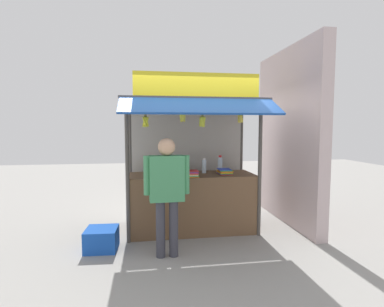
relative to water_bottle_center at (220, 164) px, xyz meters
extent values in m
plane|color=gray|center=(-0.53, -0.20, -1.11)|extent=(20.00, 20.00, 0.00)
cube|color=brown|center=(-0.53, -0.20, -0.62)|extent=(2.09, 0.78, 0.97)
cylinder|color=#4C4742|center=(-1.58, -0.59, -0.02)|extent=(0.06, 0.06, 2.17)
cylinder|color=#4C4742|center=(0.51, -0.59, -0.02)|extent=(0.06, 0.06, 2.17)
cylinder|color=#4C4742|center=(-1.58, 0.37, -0.02)|extent=(0.06, 0.06, 2.17)
cylinder|color=#4C4742|center=(0.51, 0.37, -0.02)|extent=(0.06, 0.06, 2.17)
cube|color=#B7B2A8|center=(-0.53, 0.37, -0.05)|extent=(2.04, 0.04, 2.12)
cube|color=#3F3F44|center=(-0.53, -0.21, 1.08)|extent=(2.29, 1.17, 0.04)
cube|color=#194799|center=(-0.53, -1.04, 0.94)|extent=(2.25, 0.51, 0.26)
cube|color=yellow|center=(-0.53, -0.74, 1.28)|extent=(1.88, 0.04, 0.35)
cylinder|color=#59544C|center=(-0.53, -0.69, 0.98)|extent=(1.98, 0.02, 0.02)
cylinder|color=silver|center=(0.00, 0.00, -0.01)|extent=(0.08, 0.08, 0.26)
cylinder|color=red|center=(0.00, 0.00, 0.14)|extent=(0.05, 0.05, 0.04)
cylinder|color=silver|center=(-1.27, 0.09, -0.03)|extent=(0.07, 0.07, 0.22)
cylinder|color=blue|center=(-1.27, 0.09, 0.10)|extent=(0.05, 0.05, 0.03)
cylinder|color=silver|center=(-0.31, -0.11, -0.02)|extent=(0.07, 0.07, 0.23)
cylinder|color=white|center=(-0.31, -0.11, 0.11)|extent=(0.05, 0.05, 0.03)
cube|color=red|center=(0.02, -0.28, -0.13)|extent=(0.22, 0.27, 0.01)
cube|color=purple|center=(0.00, -0.28, -0.12)|extent=(0.23, 0.27, 0.01)
cube|color=green|center=(0.01, -0.29, -0.11)|extent=(0.21, 0.26, 0.01)
cube|color=yellow|center=(0.01, -0.30, -0.10)|extent=(0.21, 0.27, 0.01)
cube|color=orange|center=(0.00, -0.30, -0.09)|extent=(0.22, 0.27, 0.01)
cube|color=orange|center=(0.02, -0.29, -0.08)|extent=(0.22, 0.27, 0.01)
cube|color=green|center=(0.02, -0.29, -0.07)|extent=(0.22, 0.27, 0.01)
cube|color=blue|center=(0.00, -0.29, -0.05)|extent=(0.22, 0.27, 0.01)
cube|color=orange|center=(-0.57, -0.44, -0.13)|extent=(0.21, 0.25, 0.01)
cube|color=green|center=(-0.57, -0.44, -0.12)|extent=(0.20, 0.25, 0.01)
cube|color=white|center=(-0.58, -0.44, -0.11)|extent=(0.22, 0.26, 0.01)
cube|color=orange|center=(-0.58, -0.44, -0.10)|extent=(0.20, 0.24, 0.01)
cube|color=orange|center=(-0.58, -0.43, -0.09)|extent=(0.20, 0.24, 0.01)
cube|color=purple|center=(-0.58, -0.44, -0.08)|extent=(0.21, 0.25, 0.01)
cube|color=red|center=(-0.58, -0.44, -0.07)|extent=(0.21, 0.25, 0.01)
cube|color=blue|center=(-0.58, -0.44, -0.06)|extent=(0.20, 0.24, 0.01)
cube|color=red|center=(-0.57, -0.43, -0.05)|extent=(0.20, 0.24, 0.01)
cube|color=yellow|center=(-0.80, -0.23, -0.13)|extent=(0.20, 0.28, 0.01)
cube|color=blue|center=(-0.81, -0.21, -0.12)|extent=(0.21, 0.28, 0.01)
cube|color=green|center=(-0.80, -0.22, -0.11)|extent=(0.21, 0.28, 0.01)
cube|color=black|center=(-0.81, -0.23, -0.10)|extent=(0.21, 0.28, 0.01)
cube|color=black|center=(-0.81, -0.23, -0.09)|extent=(0.19, 0.27, 0.01)
cylinder|color=#332D23|center=(-0.45, -0.69, 0.90)|extent=(0.01, 0.01, 0.12)
cylinder|color=olive|center=(-0.45, -0.69, 0.82)|extent=(0.04, 0.04, 0.04)
ellipsoid|color=yellow|center=(-0.43, -0.70, 0.73)|extent=(0.04, 0.08, 0.17)
ellipsoid|color=yellow|center=(-0.43, -0.68, 0.74)|extent=(0.07, 0.08, 0.17)
ellipsoid|color=yellow|center=(-0.45, -0.67, 0.73)|extent=(0.08, 0.04, 0.17)
ellipsoid|color=yellow|center=(-0.47, -0.67, 0.74)|extent=(0.08, 0.08, 0.17)
ellipsoid|color=yellow|center=(-0.48, -0.70, 0.74)|extent=(0.04, 0.09, 0.17)
ellipsoid|color=yellow|center=(-0.46, -0.71, 0.73)|extent=(0.06, 0.06, 0.17)
ellipsoid|color=yellow|center=(-0.45, -0.72, 0.73)|extent=(0.08, 0.04, 0.17)
ellipsoid|color=yellow|center=(-0.44, -0.71, 0.73)|extent=(0.07, 0.06, 0.17)
cylinder|color=#332D23|center=(-1.30, -0.69, 0.90)|extent=(0.01, 0.01, 0.13)
cylinder|color=olive|center=(-1.30, -0.69, 0.82)|extent=(0.04, 0.04, 0.04)
ellipsoid|color=yellow|center=(-1.28, -0.69, 0.73)|extent=(0.03, 0.07, 0.17)
ellipsoid|color=yellow|center=(-1.28, -0.67, 0.73)|extent=(0.09, 0.06, 0.17)
ellipsoid|color=yellow|center=(-1.31, -0.67, 0.73)|extent=(0.09, 0.06, 0.17)
ellipsoid|color=yellow|center=(-1.31, -0.70, 0.73)|extent=(0.04, 0.07, 0.17)
ellipsoid|color=yellow|center=(-1.31, -0.72, 0.73)|extent=(0.09, 0.06, 0.17)
ellipsoid|color=yellow|center=(-1.28, -0.72, 0.73)|extent=(0.09, 0.06, 0.17)
cylinder|color=#332D23|center=(-0.75, -0.69, 0.94)|extent=(0.01, 0.01, 0.06)
cylinder|color=olive|center=(-0.75, -0.69, 0.89)|extent=(0.04, 0.04, 0.04)
ellipsoid|color=yellow|center=(-0.72, -0.70, 0.80)|extent=(0.04, 0.09, 0.16)
ellipsoid|color=yellow|center=(-0.74, -0.67, 0.80)|extent=(0.07, 0.07, 0.16)
ellipsoid|color=yellow|center=(-0.75, -0.67, 0.80)|extent=(0.07, 0.04, 0.16)
ellipsoid|color=yellow|center=(-0.77, -0.68, 0.80)|extent=(0.06, 0.06, 0.16)
ellipsoid|color=yellow|center=(-0.78, -0.69, 0.80)|extent=(0.04, 0.08, 0.16)
ellipsoid|color=yellow|center=(-0.77, -0.71, 0.80)|extent=(0.08, 0.07, 0.16)
ellipsoid|color=yellow|center=(-0.75, -0.72, 0.80)|extent=(0.09, 0.04, 0.16)
ellipsoid|color=yellow|center=(-0.74, -0.71, 0.80)|extent=(0.08, 0.07, 0.16)
cylinder|color=#332D23|center=(0.14, -0.69, 0.92)|extent=(0.01, 0.01, 0.09)
cylinder|color=olive|center=(0.14, -0.69, 0.86)|extent=(0.04, 0.04, 0.04)
ellipsoid|color=yellow|center=(0.16, -0.69, 0.78)|extent=(0.04, 0.07, 0.14)
ellipsoid|color=yellow|center=(0.15, -0.68, 0.78)|extent=(0.06, 0.05, 0.14)
ellipsoid|color=yellow|center=(0.13, -0.67, 0.79)|extent=(0.07, 0.06, 0.14)
ellipsoid|color=yellow|center=(0.12, -0.69, 0.79)|extent=(0.04, 0.08, 0.14)
ellipsoid|color=yellow|center=(0.12, -0.72, 0.79)|extent=(0.08, 0.06, 0.14)
ellipsoid|color=yellow|center=(0.15, -0.71, 0.79)|extent=(0.08, 0.06, 0.15)
cylinder|color=#383842|center=(-1.12, -1.19, -0.72)|extent=(0.12, 0.12, 0.77)
cylinder|color=#383842|center=(-0.94, -1.19, -0.72)|extent=(0.12, 0.12, 0.77)
cube|color=#3F8C59|center=(-1.03, -1.19, -0.03)|extent=(0.47, 0.21, 0.61)
cylinder|color=#3F8C59|center=(-1.28, -1.19, 0.02)|extent=(0.10, 0.10, 0.52)
cylinder|color=#3F8C59|center=(-0.77, -1.19, 0.02)|extent=(0.10, 0.10, 0.52)
sphere|color=tan|center=(-1.03, -1.19, 0.39)|extent=(0.23, 0.23, 0.23)
cube|color=#194CB2|center=(-1.94, -0.81, -0.95)|extent=(0.47, 0.47, 0.31)
cube|color=#C5AFB0|center=(1.32, 0.10, 0.48)|extent=(0.20, 2.40, 3.18)
camera|label=1|loc=(-1.30, -5.18, 0.65)|focal=28.26mm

